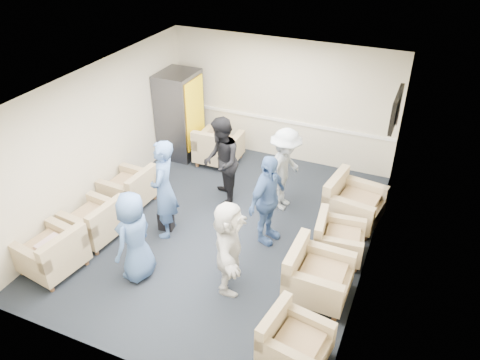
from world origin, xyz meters
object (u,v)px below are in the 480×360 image
at_px(armchair_corner, 218,149).
at_px(person_mid_left, 164,190).
at_px(armchair_right_far, 351,204).
at_px(armchair_right_midnear, 315,277).
at_px(person_back_left, 221,162).
at_px(person_mid_right, 267,200).
at_px(person_back_right, 285,170).
at_px(person_front_left, 134,237).
at_px(person_front_right, 229,247).
at_px(vending_machine, 180,115).
at_px(armchair_left_far, 131,190).
at_px(armchair_right_near, 292,343).
at_px(armchair_left_near, 54,254).
at_px(armchair_right_midfar, 336,240).
at_px(armchair_left_mid, 96,223).

height_order(armchair_corner, person_mid_left, person_mid_left).
bearing_deg(armchair_right_far, armchair_right_midnear, -174.47).
xyz_separation_m(person_back_left, person_mid_right, (1.21, -0.78, -0.05)).
xyz_separation_m(armchair_corner, person_mid_right, (1.93, -2.08, 0.46)).
bearing_deg(person_mid_right, armchair_right_midnear, -116.74).
bearing_deg(person_mid_left, person_back_right, 117.71).
bearing_deg(person_front_left, person_mid_right, 139.38).
xyz_separation_m(person_front_left, person_front_right, (1.41, 0.35, -0.00)).
height_order(person_mid_left, person_back_left, person_mid_left).
xyz_separation_m(vending_machine, person_front_right, (2.76, -3.45, -0.21)).
bearing_deg(armchair_left_far, person_mid_left, 69.30).
height_order(armchair_right_near, armchair_corner, armchair_corner).
height_order(armchair_right_near, vending_machine, vending_machine).
xyz_separation_m(armchair_left_near, vending_machine, (-0.08, 4.26, 0.62)).
distance_m(armchair_right_far, vending_machine, 4.29).
xyz_separation_m(armchair_right_midfar, person_back_right, (-1.25, 1.00, 0.51)).
distance_m(vending_machine, person_mid_right, 3.62).
xyz_separation_m(armchair_right_near, person_back_left, (-2.38, 2.96, 0.57)).
xyz_separation_m(armchair_right_near, person_front_left, (-2.71, 0.56, 0.45)).
height_order(armchair_left_mid, person_front_left, person_front_left).
xyz_separation_m(armchair_left_far, person_front_right, (2.64, -1.25, 0.43)).
bearing_deg(armchair_corner, armchair_right_near, 124.35).
distance_m(armchair_left_far, person_mid_right, 2.81).
relative_size(armchair_right_far, person_back_left, 0.60).
bearing_deg(armchair_right_midnear, armchair_corner, 45.98).
xyz_separation_m(vending_machine, person_mid_left, (1.20, -2.69, -0.06)).
bearing_deg(armchair_right_midnear, vending_machine, 52.81).
bearing_deg(vending_machine, person_back_left, -40.10).
bearing_deg(armchair_corner, person_front_right, 116.67).
bearing_deg(person_back_right, armchair_left_near, 144.45).
xyz_separation_m(armchair_right_midfar, vending_machine, (-4.09, 2.12, 0.66)).
distance_m(person_back_left, person_mid_right, 1.44).
bearing_deg(person_mid_left, person_front_left, -9.17).
bearing_deg(person_front_right, armchair_right_midfar, -63.26).
distance_m(armchair_right_midfar, person_mid_left, 3.00).
xyz_separation_m(armchair_corner, person_front_right, (1.80, -3.35, 0.40)).
height_order(armchair_left_mid, vending_machine, vending_machine).
height_order(armchair_right_far, armchair_corner, armchair_right_far).
bearing_deg(armchair_right_near, armchair_right_midnear, 10.92).
xyz_separation_m(vending_machine, person_front_left, (1.34, -3.80, -0.21)).
bearing_deg(armchair_right_far, armchair_left_far, 114.09).
bearing_deg(armchair_left_near, person_mid_right, 134.87).
relative_size(armchair_left_far, person_back_right, 0.54).
bearing_deg(person_back_left, armchair_corner, -177.65).
bearing_deg(armchair_corner, person_mid_right, 131.22).
height_order(armchair_corner, person_mid_right, person_mid_right).
bearing_deg(armchair_left_mid, armchair_right_midnear, 99.09).
distance_m(vending_machine, person_front_left, 4.04).
height_order(person_front_left, person_mid_left, person_mid_left).
xyz_separation_m(armchair_left_far, person_back_left, (1.56, 0.79, 0.55)).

